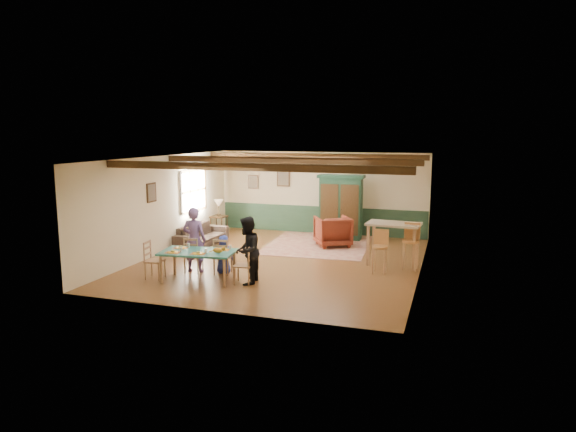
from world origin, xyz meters
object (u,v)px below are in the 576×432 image
(person_child, at_px, (224,254))
(dining_table, at_px, (198,266))
(dining_chair_far_left, at_px, (194,255))
(cat, at_px, (218,250))
(dining_chair_end_right, at_px, (243,264))
(armoire, at_px, (341,207))
(person_woman, at_px, (247,251))
(person_man, at_px, (194,240))
(end_table, at_px, (219,225))
(table_lamp, at_px, (219,208))
(bar_stool_right, at_px, (411,247))
(dining_chair_far_right, at_px, (223,256))
(dining_chair_end_left, at_px, (155,260))
(sofa, at_px, (202,235))
(counter_table, at_px, (393,244))
(bar_stool_left, at_px, (380,252))
(armchair, at_px, (333,231))

(person_child, bearing_deg, dining_table, 63.43)
(dining_table, relative_size, person_child, 1.79)
(dining_chair_far_left, height_order, cat, dining_chair_far_left)
(dining_chair_end_right, height_order, armoire, armoire)
(person_woman, bearing_deg, person_man, -115.87)
(person_woman, distance_m, armoire, 5.49)
(end_table, bearing_deg, table_lamp, 0.00)
(dining_chair_far_left, relative_size, bar_stool_right, 0.76)
(dining_chair_far_right, xyz_separation_m, person_woman, (0.85, -0.56, 0.32))
(dining_chair_end_left, bearing_deg, dining_chair_far_left, -46.17)
(dining_chair_end_right, xyz_separation_m, end_table, (-3.01, 5.03, -0.14))
(dining_table, xyz_separation_m, dining_chair_far_left, (-0.45, 0.61, 0.09))
(dining_chair_end_right, height_order, bar_stool_right, bar_stool_right)
(dining_chair_far_right, relative_size, end_table, 1.47)
(armoire, height_order, end_table, armoire)
(person_child, bearing_deg, end_table, -70.23)
(person_child, height_order, sofa, person_child)
(end_table, height_order, counter_table, counter_table)
(dining_chair_far_right, height_order, bar_stool_right, bar_stool_right)
(end_table, bearing_deg, person_woman, -58.33)
(dining_chair_far_left, relative_size, bar_stool_left, 0.83)
(dining_chair_far_right, xyz_separation_m, dining_chair_end_left, (-1.33, -0.83, 0.00))
(dining_chair_far_right, bearing_deg, person_woman, 139.73)
(dining_table, height_order, dining_chair_end_left, dining_chair_end_left)
(person_man, bearing_deg, dining_chair_end_right, 152.70)
(person_child, distance_m, bar_stool_left, 3.71)
(dining_chair_end_right, relative_size, cat, 2.64)
(bar_stool_right, bearing_deg, counter_table, 151.32)
(dining_chair_far_right, relative_size, person_man, 0.55)
(dining_chair_end_right, bearing_deg, person_child, -136.85)
(cat, distance_m, sofa, 4.17)
(person_man, relative_size, person_woman, 1.05)
(person_woman, distance_m, armchair, 4.43)
(dining_chair_far_right, relative_size, dining_chair_end_left, 1.00)
(bar_stool_left, bearing_deg, sofa, 165.69)
(cat, relative_size, bar_stool_right, 0.29)
(dining_chair_end_left, distance_m, armchair, 5.55)
(dining_chair_end_right, xyz_separation_m, sofa, (-2.76, 3.34, -0.13))
(person_man, height_order, armchair, person_man)
(armoire, xyz_separation_m, sofa, (-3.79, -2.08, -0.71))
(person_woman, distance_m, sofa, 4.40)
(dining_chair_end_right, relative_size, end_table, 1.47)
(bar_stool_right, bearing_deg, dining_table, -147.70)
(armchair, bearing_deg, sofa, -14.95)
(counter_table, xyz_separation_m, bar_stool_left, (-0.21, -0.87, -0.02))
(person_child, distance_m, end_table, 4.93)
(dining_chair_far_left, xyz_separation_m, dining_chair_end_left, (-0.60, -0.74, 0.00))
(person_woman, height_order, end_table, person_woman)
(person_child, xyz_separation_m, cat, (0.24, -0.80, 0.31))
(cat, relative_size, bar_stool_left, 0.31)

